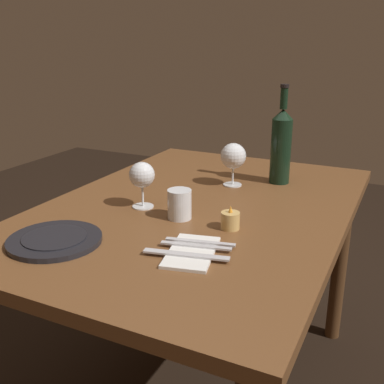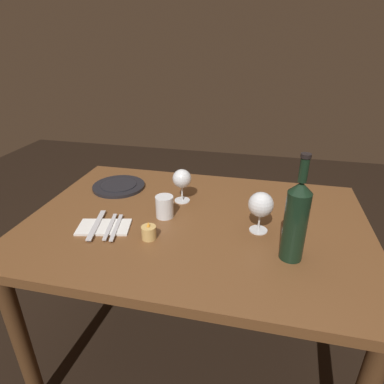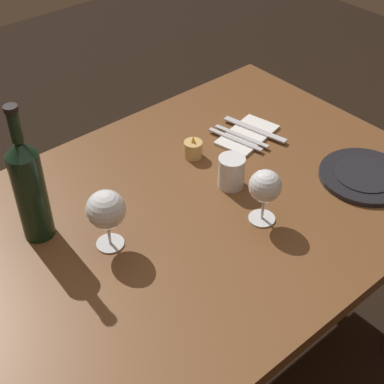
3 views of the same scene
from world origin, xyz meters
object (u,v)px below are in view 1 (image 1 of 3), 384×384
folded_napkin (192,252)px  fork_inner (196,246)px  wine_glass_right (142,176)px  table_knife (186,255)px  wine_glass_left (233,157)px  fork_outer (200,242)px  dinner_plate (55,240)px  votive_candle (230,221)px  water_tumbler (179,206)px  wine_bottle (281,145)px

folded_napkin → fork_inner: fork_inner is taller
wine_glass_right → table_knife: (0.26, 0.28, -0.09)m
wine_glass_left → fork_outer: wine_glass_left is taller
dinner_plate → fork_inner: size_ratio=1.35×
votive_candle → fork_inner: (0.16, -0.03, -0.01)m
dinner_plate → table_knife: size_ratio=1.15×
table_knife → fork_outer: bearing=180.0°
folded_napkin → table_knife: 0.03m
votive_candle → dinner_plate: bearing=-52.8°
folded_napkin → table_knife: size_ratio=1.00×
fork_inner → fork_outer: size_ratio=1.00×
wine_glass_left → dinner_plate: 0.70m
votive_candle → fork_outer: 0.14m
water_tumbler → fork_outer: water_tumbler is taller
wine_glass_left → wine_glass_right: wine_glass_left is taller
wine_glass_right → votive_candle: wine_glass_right is taller
wine_bottle → fork_inner: bearing=-2.7°
dinner_plate → folded_napkin: bearing=105.6°
wine_bottle → water_tumbler: (0.47, -0.16, -0.10)m
table_knife → votive_candle: bearing=172.7°
water_tumbler → votive_candle: bearing=87.1°
fork_inner → table_knife: 0.05m
fork_outer → folded_napkin: bearing=0.0°
wine_glass_left → fork_outer: (0.51, 0.11, -0.09)m
wine_glass_right → votive_candle: bearing=82.3°
votive_candle → fork_inner: votive_candle is taller
votive_candle → folded_napkin: size_ratio=0.32×
dinner_plate → wine_glass_left: bearing=160.2°
dinner_plate → folded_napkin: size_ratio=1.15×
wine_glass_left → wine_bottle: wine_bottle is taller
water_tumbler → table_knife: size_ratio=0.41×
wine_bottle → folded_napkin: wine_bottle is taller
fork_outer → votive_candle: bearing=168.5°
wine_glass_left → folded_napkin: wine_glass_left is taller
folded_napkin → fork_outer: 0.05m
wine_bottle → table_knife: (0.70, -0.03, -0.13)m
wine_glass_right → table_knife: size_ratio=0.69×
wine_glass_right → fork_outer: bearing=57.5°
dinner_plate → wine_glass_right: bearing=168.6°
votive_candle → wine_glass_left: bearing=-159.8°
wine_glass_left → wine_bottle: size_ratio=0.44×
dinner_plate → wine_bottle: bearing=153.8°
folded_napkin → wine_bottle: bearing=177.4°
fork_inner → wine_glass_left: bearing=-168.4°
wine_bottle → water_tumbler: bearing=-19.2°
wine_glass_left → water_tumbler: bearing=-3.8°
votive_candle → fork_outer: size_ratio=0.37×
fork_inner → wine_bottle: bearing=177.3°
water_tumbler → fork_inner: 0.22m
water_tumbler → table_knife: bearing=30.8°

